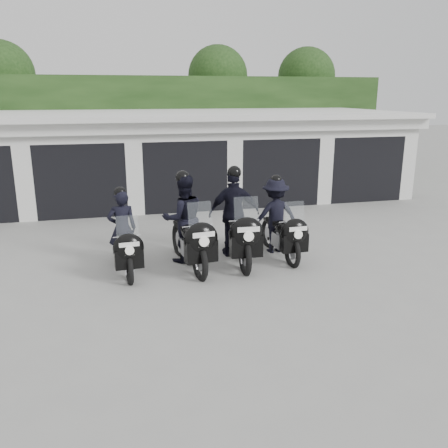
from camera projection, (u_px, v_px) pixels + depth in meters
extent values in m
plane|color=gray|center=(230.00, 274.00, 9.76)|extent=(80.00, 80.00, 0.00)
cube|color=silver|center=(172.00, 155.00, 17.34)|extent=(16.00, 6.00, 2.80)
cube|color=silver|center=(172.00, 114.00, 16.76)|extent=(16.40, 6.80, 0.16)
cube|color=silver|center=(186.00, 127.00, 13.96)|extent=(16.40, 0.12, 0.40)
cube|color=black|center=(186.00, 208.00, 14.85)|extent=(16.00, 0.06, 0.24)
cube|color=silver|center=(25.00, 173.00, 13.60)|extent=(0.50, 0.50, 2.80)
cube|color=black|center=(83.00, 175.00, 15.02)|extent=(2.60, 2.60, 2.20)
cube|color=silver|center=(78.00, 133.00, 13.67)|extent=(2.60, 0.50, 0.60)
cube|color=silver|center=(134.00, 169.00, 14.32)|extent=(0.50, 0.50, 2.80)
cube|color=black|center=(180.00, 171.00, 15.73)|extent=(2.60, 2.60, 2.20)
cube|color=silver|center=(184.00, 131.00, 14.38)|extent=(2.60, 0.50, 0.60)
cube|color=silver|center=(233.00, 165.00, 15.03)|extent=(0.50, 0.50, 2.80)
cube|color=black|center=(268.00, 168.00, 16.45)|extent=(2.60, 2.60, 2.20)
cube|color=silver|center=(280.00, 129.00, 15.09)|extent=(2.60, 0.50, 0.60)
cube|color=silver|center=(323.00, 162.00, 15.74)|extent=(0.50, 0.50, 2.80)
cube|color=black|center=(349.00, 165.00, 17.16)|extent=(2.60, 2.60, 2.20)
cube|color=silver|center=(368.00, 127.00, 15.80)|extent=(2.60, 0.50, 0.60)
cube|color=silver|center=(405.00, 159.00, 16.45)|extent=(0.50, 0.50, 2.80)
cube|color=#1A3312|center=(159.00, 127.00, 20.88)|extent=(20.00, 2.00, 4.30)
sphere|color=#1A3312|center=(1.00, 74.00, 20.19)|extent=(2.80, 2.80, 2.80)
cylinder|color=black|center=(9.00, 139.00, 20.93)|extent=(0.24, 0.24, 3.30)
sphere|color=#1A3312|center=(218.00, 76.00, 22.37)|extent=(2.80, 2.80, 2.80)
cylinder|color=black|center=(218.00, 134.00, 23.11)|extent=(0.24, 0.24, 3.30)
sphere|color=#1A3312|center=(306.00, 76.00, 23.41)|extent=(2.80, 2.80, 2.80)
cylinder|color=black|center=(304.00, 133.00, 24.14)|extent=(0.24, 0.24, 3.30)
torus|color=black|center=(129.00, 268.00, 9.27)|extent=(0.15, 0.70, 0.69)
torus|color=black|center=(122.00, 247.00, 10.52)|extent=(0.15, 0.70, 0.69)
cube|color=#A5A6AB|center=(125.00, 254.00, 9.90)|extent=(0.28, 0.54, 0.30)
cube|color=black|center=(125.00, 261.00, 9.92)|extent=(0.16, 1.24, 0.06)
ellipsoid|color=black|center=(125.00, 241.00, 9.66)|extent=(0.35, 0.57, 0.27)
cube|color=black|center=(123.00, 235.00, 10.03)|extent=(0.28, 0.54, 0.09)
ellipsoid|color=black|center=(128.00, 248.00, 9.08)|extent=(0.62, 0.36, 0.57)
cube|color=black|center=(129.00, 259.00, 9.14)|extent=(0.56, 0.25, 0.38)
cube|color=#B2BFC6|center=(127.00, 228.00, 9.01)|extent=(0.42, 0.14, 0.48)
cylinder|color=silver|center=(127.00, 237.00, 9.21)|extent=(0.53, 0.06, 0.03)
cube|color=white|center=(129.00, 245.00, 8.90)|extent=(0.38, 0.04, 0.09)
cube|color=white|center=(130.00, 253.00, 8.97)|extent=(0.17, 0.03, 0.09)
imported|color=black|center=(122.00, 229.00, 10.01)|extent=(0.63, 0.44, 1.67)
sphere|color=black|center=(120.00, 193.00, 9.80)|extent=(0.26, 0.26, 0.26)
torus|color=black|center=(200.00, 262.00, 9.47)|extent=(0.22, 0.81, 0.80)
torus|color=black|center=(179.00, 240.00, 10.90)|extent=(0.22, 0.81, 0.80)
cube|color=#A5A6AB|center=(188.00, 247.00, 10.18)|extent=(0.36, 0.64, 0.35)
cube|color=black|center=(189.00, 255.00, 10.21)|extent=(0.26, 1.43, 0.07)
ellipsoid|color=black|center=(190.00, 232.00, 9.91)|extent=(0.43, 0.67, 0.32)
cube|color=black|center=(184.00, 225.00, 10.33)|extent=(0.36, 0.64, 0.11)
ellipsoid|color=black|center=(201.00, 239.00, 9.25)|extent=(0.73, 0.45, 0.66)
cube|color=black|center=(201.00, 251.00, 9.32)|extent=(0.66, 0.32, 0.44)
cube|color=#B2BFC6|center=(200.00, 216.00, 9.16)|extent=(0.50, 0.19, 0.56)
cylinder|color=silver|center=(197.00, 226.00, 9.39)|extent=(0.62, 0.11, 0.03)
cube|color=white|center=(204.00, 235.00, 9.04)|extent=(0.44, 0.07, 0.10)
cube|color=white|center=(203.00, 244.00, 9.13)|extent=(0.20, 0.04, 0.11)
imported|color=black|center=(184.00, 218.00, 10.31)|extent=(1.02, 0.84, 1.93)
sphere|color=black|center=(183.00, 177.00, 10.07)|extent=(0.30, 0.30, 0.30)
torus|color=black|center=(245.00, 257.00, 9.76)|extent=(0.17, 0.83, 0.82)
torus|color=black|center=(230.00, 234.00, 11.29)|extent=(0.17, 0.83, 0.82)
cube|color=#A5A6AB|center=(237.00, 241.00, 10.53)|extent=(0.33, 0.64, 0.36)
cube|color=black|center=(237.00, 249.00, 10.55)|extent=(0.18, 1.47, 0.07)
ellipsoid|color=black|center=(239.00, 227.00, 10.24)|extent=(0.40, 0.67, 0.32)
cube|color=black|center=(234.00, 220.00, 10.70)|extent=(0.33, 0.64, 0.11)
ellipsoid|color=black|center=(246.00, 233.00, 9.53)|extent=(0.73, 0.41, 0.68)
cube|color=black|center=(246.00, 246.00, 9.60)|extent=(0.67, 0.29, 0.45)
cube|color=#B2BFC6|center=(246.00, 211.00, 9.44)|extent=(0.50, 0.16, 0.58)
cylinder|color=silver|center=(244.00, 221.00, 9.69)|extent=(0.63, 0.07, 0.03)
cube|color=white|center=(249.00, 230.00, 9.31)|extent=(0.45, 0.04, 0.10)
cube|color=white|center=(248.00, 239.00, 9.40)|extent=(0.20, 0.03, 0.11)
imported|color=black|center=(234.00, 213.00, 10.68)|extent=(1.20, 0.73, 1.98)
sphere|color=black|center=(234.00, 172.00, 10.43)|extent=(0.30, 0.30, 0.30)
torus|color=black|center=(292.00, 252.00, 10.17)|extent=(0.14, 0.73, 0.73)
torus|color=black|center=(268.00, 234.00, 11.50)|extent=(0.14, 0.73, 0.73)
cube|color=#A5A6AB|center=(279.00, 239.00, 10.83)|extent=(0.28, 0.56, 0.32)
cube|color=black|center=(279.00, 246.00, 10.86)|extent=(0.14, 1.29, 0.06)
ellipsoid|color=black|center=(282.00, 227.00, 10.59)|extent=(0.35, 0.59, 0.29)
cube|color=black|center=(275.00, 221.00, 10.98)|extent=(0.28, 0.56, 0.10)
ellipsoid|color=black|center=(295.00, 232.00, 9.97)|extent=(0.64, 0.36, 0.60)
cube|color=black|center=(294.00, 243.00, 10.04)|extent=(0.59, 0.24, 0.40)
cube|color=#B2BFC6|center=(295.00, 214.00, 9.90)|extent=(0.44, 0.13, 0.51)
cylinder|color=silver|center=(291.00, 222.00, 10.11)|extent=(0.56, 0.05, 0.03)
cube|color=white|center=(298.00, 229.00, 9.79)|extent=(0.40, 0.03, 0.09)
cube|color=white|center=(297.00, 237.00, 9.86)|extent=(0.18, 0.02, 0.10)
imported|color=black|center=(275.00, 215.00, 10.96)|extent=(1.15, 0.63, 1.74)
sphere|color=black|center=(276.00, 180.00, 10.74)|extent=(0.27, 0.27, 0.27)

